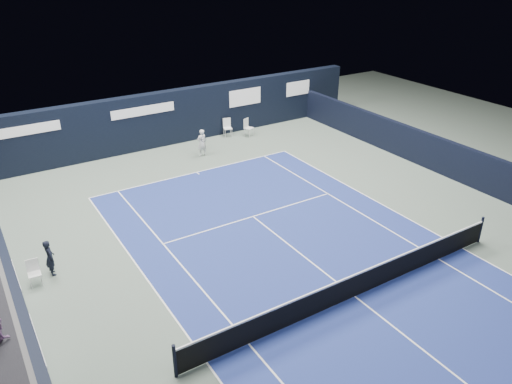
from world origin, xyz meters
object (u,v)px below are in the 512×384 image
Objects in this scene: folding_chair_back_a at (227,124)px; folding_chair_back_b at (248,126)px; tennis_net at (356,284)px; line_judge_chair at (34,270)px; tennis_player at (202,143)px.

folding_chair_back_b is at bearing -19.02° from folding_chair_back_a.
folding_chair_back_a is at bearing 120.87° from folding_chair_back_b.
tennis_net reaches higher than folding_chair_back_a.
folding_chair_back_b is 1.15× the size of line_judge_chair.
line_judge_chair is 10.84m from tennis_net.
tennis_player is at bearing 39.79° from line_judge_chair.
folding_chair_back_b is 0.08× the size of tennis_net.
tennis_net is 8.56× the size of tennis_player.
tennis_net is at bearing -32.53° from line_judge_chair.
tennis_net is (-5.06, -15.18, -0.10)m from folding_chair_back_b.
tennis_player reaches higher than line_judge_chair.
folding_chair_back_b is 16.01m from tennis_net.
line_judge_chair is at bearing -143.62° from tennis_player.
line_judge_chair is 0.07× the size of tennis_net.
folding_chair_back_b is at bearing 20.49° from tennis_player.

